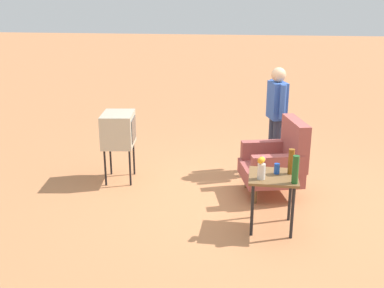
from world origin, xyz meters
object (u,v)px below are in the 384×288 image
Objects in this scene: flower_vase at (262,167)px; soda_can_blue at (277,169)px; tv_on_stand at (119,130)px; person_standing at (276,113)px; armchair at (278,160)px; bottle_tall_amber at (291,162)px; side_table at (273,184)px; bottle_wine_green at (295,170)px.

soda_can_blue is at bearing 136.29° from flower_vase.
tv_on_stand is 0.63× the size of person_standing.
armchair is 0.65× the size of person_standing.
bottle_tall_amber is (1.10, 2.41, 0.03)m from tv_on_stand.
tv_on_stand is at bearing -94.72° from armchair.
tv_on_stand is (-1.19, -2.21, 0.22)m from side_table.
bottle_tall_amber is at bearing 6.36° from armchair.
tv_on_stand is 3.43× the size of bottle_tall_amber.
bottle_tall_amber is 0.40m from flower_vase.
side_table is 0.40× the size of person_standing.
armchair is at bearing 1.19° from person_standing.
soda_can_blue is (1.13, 2.25, -0.06)m from tv_on_stand.
flower_vase is (0.21, -0.34, -0.00)m from bottle_tall_amber.
flower_vase is at bearing -11.85° from armchair.
soda_can_blue is at bearing 150.27° from side_table.
bottle_wine_green is at bearing 60.30° from tv_on_stand.
flower_vase is at bearing -6.12° from person_standing.
armchair reaches higher than bottle_tall_amber.
bottle_wine_green reaches higher than side_table.
bottle_wine_green is (2.10, 0.15, -0.11)m from person_standing.
soda_can_blue is (0.94, -0.06, 0.23)m from armchair.
person_standing is 5.47× the size of bottle_tall_amber.
side_table is 2.50× the size of flower_vase.
person_standing reaches higher than bottle_wine_green.
tv_on_stand reaches higher than side_table.
bottle_tall_amber reaches higher than flower_vase.
bottle_tall_amber is (0.91, 0.10, 0.32)m from armchair.
side_table is at bearing -130.84° from bottle_wine_green.
armchair is 0.97m from bottle_tall_amber.
bottle_wine_green is at bearing 78.54° from flower_vase.
soda_can_blue is at bearing -3.44° from armchair.
bottle_wine_green is 0.29m from bottle_tall_amber.
armchair is 3.53× the size of bottle_tall_amber.
flower_vase reaches higher than side_table.
person_standing is 13.44× the size of soda_can_blue.
bottle_wine_green is at bearing 49.16° from side_table.
armchair is at bearing -173.64° from bottle_tall_amber.
tv_on_stand is at bearing -122.43° from flower_vase.
person_standing is at bearing -178.81° from armchair.
armchair reaches higher than soda_can_blue.
person_standing reaches higher than bottle_tall_amber.
tv_on_stand is 2.65m from bottle_tall_amber.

